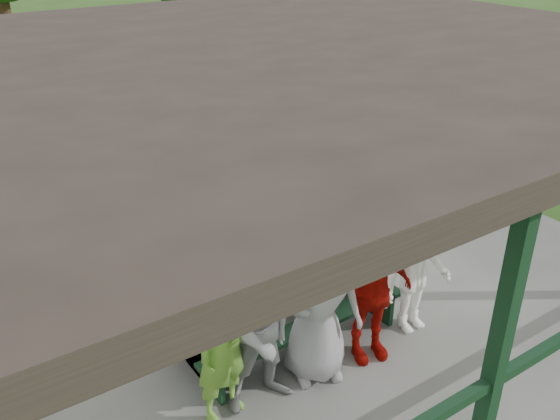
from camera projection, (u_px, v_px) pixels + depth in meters
ground at (264, 280)px, 8.55m from camera, size 90.00×90.00×0.00m
concrete_slab at (264, 277)px, 8.53m from camera, size 10.00×8.00×0.10m
pavilion_structure at (261, 59)px, 7.13m from camera, size 10.60×8.60×3.24m
picnic_table_near at (281, 299)px, 7.14m from camera, size 2.75×1.39×0.75m
picnic_table_far at (207, 231)px, 8.65m from camera, size 2.85×1.39×0.75m
table_setting at (270, 280)px, 6.96m from camera, size 2.38×0.45×0.10m
contestant_green at (222, 345)px, 5.77m from camera, size 0.72×0.57×1.75m
contestant_grey_left at (269, 328)px, 5.91m from camera, size 1.00×0.82×1.87m
contestant_grey_mid at (318, 300)px, 6.27m from camera, size 1.10×0.89×1.95m
contestant_red at (370, 292)px, 6.58m from camera, size 1.09×0.67×1.74m
contestant_white_fedora at (418, 271)px, 7.04m from camera, size 1.09×0.65×1.70m
spectator_lblue at (189, 187)px, 9.10m from camera, size 1.63×0.53×1.76m
spectator_blue at (85, 193)px, 9.00m from camera, size 0.71×0.58×1.67m
spectator_grey at (282, 159)px, 10.18m from camera, size 0.94×0.80×1.71m
pickup_truck at (101, 108)px, 13.79m from camera, size 5.33×3.36×1.37m
farm_trailer at (41, 98)px, 14.36m from camera, size 4.28×2.35×1.48m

